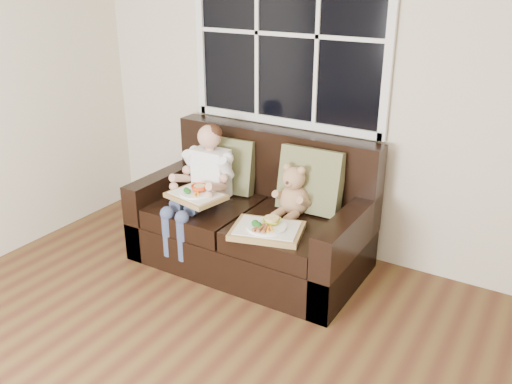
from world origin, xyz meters
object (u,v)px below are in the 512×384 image
Objects in this scene: tray_left at (196,194)px; tray_right at (267,229)px; loveseat at (254,223)px; child at (203,177)px; teddy_bear at (294,194)px.

tray_right is at bearing 5.77° from tray_left.
loveseat reaches higher than tray_left.
child is 0.74m from tray_right.
tray_left is 0.64m from tray_right.
teddy_bear reaches higher than tray_right.
teddy_bear is (0.69, 0.15, -0.05)m from child.
tray_left is (-0.63, -0.31, -0.03)m from teddy_bear.
child is 1.63× the size of tray_right.
child is 2.01× the size of tray_left.
child is (-0.38, -0.12, 0.34)m from loveseat.
teddy_bear is 0.71m from tray_left.
teddy_bear is 0.87× the size of tray_left.
teddy_bear is at bearing 5.83° from loveseat.
loveseat is 0.49m from tray_right.
teddy_bear is (0.31, 0.03, 0.29)m from loveseat.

